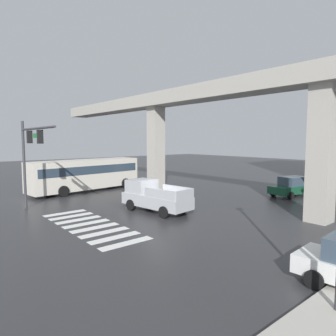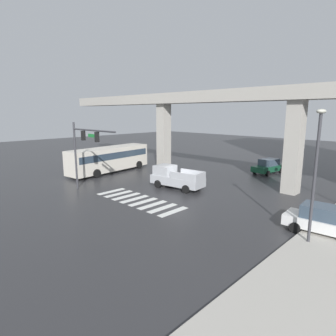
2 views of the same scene
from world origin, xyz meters
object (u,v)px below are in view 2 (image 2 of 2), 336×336
(sedan_white, at_px, (323,220))
(street_lamp_near_corner, at_px, (316,162))
(pickup_truck, at_px, (175,178))
(traffic_signal_mast, at_px, (84,144))
(city_bus, at_px, (109,158))
(sedan_dark_green, at_px, (268,166))

(sedan_white, bearing_deg, street_lamp_near_corner, -93.77)
(pickup_truck, bearing_deg, street_lamp_near_corner, -14.96)
(pickup_truck, height_order, traffic_signal_mast, traffic_signal_mast)
(pickup_truck, xyz_separation_m, sedan_white, (13.38, -1.57, -0.14))
(pickup_truck, xyz_separation_m, city_bus, (-10.70, 0.01, 0.73))
(sedan_dark_green, height_order, traffic_signal_mast, traffic_signal_mast)
(city_bus, bearing_deg, traffic_signal_mast, -47.89)
(pickup_truck, xyz_separation_m, sedan_dark_green, (3.36, 12.57, -0.14))
(sedan_dark_green, relative_size, street_lamp_near_corner, 0.62)
(sedan_dark_green, xyz_separation_m, sedan_white, (10.01, -14.15, 0.00))
(street_lamp_near_corner, bearing_deg, traffic_signal_mast, -170.59)
(sedan_dark_green, height_order, sedan_white, same)
(city_bus, bearing_deg, street_lamp_near_corner, -8.43)
(sedan_white, xyz_separation_m, traffic_signal_mast, (-18.17, -4.96, 3.53))
(pickup_truck, xyz_separation_m, street_lamp_near_corner, (13.25, -3.54, 3.57))
(pickup_truck, height_order, street_lamp_near_corner, street_lamp_near_corner)
(pickup_truck, xyz_separation_m, traffic_signal_mast, (-4.79, -6.53, 3.39))
(city_bus, height_order, traffic_signal_mast, traffic_signal_mast)
(city_bus, distance_m, street_lamp_near_corner, 24.37)
(sedan_white, relative_size, traffic_signal_mast, 0.68)
(city_bus, relative_size, street_lamp_near_corner, 1.52)
(traffic_signal_mast, xyz_separation_m, street_lamp_near_corner, (18.04, 2.99, 0.18))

